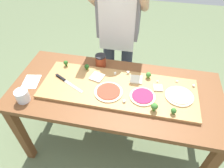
# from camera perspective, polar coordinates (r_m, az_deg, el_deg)

# --- Properties ---
(ground_plane) EXTENTS (8.00, 8.00, 0.00)m
(ground_plane) POSITION_cam_1_polar(r_m,az_deg,el_deg) (2.27, 0.71, -15.80)
(ground_plane) COLOR #60704C
(prep_table) EXTENTS (1.70, 0.77, 0.79)m
(prep_table) POSITION_cam_1_polar(r_m,az_deg,el_deg) (1.71, 0.91, -4.08)
(prep_table) COLOR brown
(prep_table) RESTS_ON ground
(cutting_board) EXTENTS (1.24, 0.44, 0.02)m
(cutting_board) POSITION_cam_1_polar(r_m,az_deg,el_deg) (1.62, 1.74, -1.28)
(cutting_board) COLOR #B27F47
(cutting_board) RESTS_ON prep_table
(chefs_knife) EXTENTS (0.29, 0.17, 0.02)m
(chefs_knife) POSITION_cam_1_polar(r_m,az_deg,el_deg) (1.71, -13.09, 0.95)
(chefs_knife) COLOR #B7BABF
(chefs_knife) RESTS_ON cutting_board
(pizza_whole_tomato_red) EXTENTS (0.22, 0.22, 0.02)m
(pizza_whole_tomato_red) POSITION_cam_1_polar(r_m,az_deg,el_deg) (1.57, -0.99, -2.19)
(pizza_whole_tomato_red) COLOR beige
(pizza_whole_tomato_red) RESTS_ON cutting_board
(pizza_whole_cheese_artichoke) EXTENTS (0.22, 0.22, 0.02)m
(pizza_whole_cheese_artichoke) POSITION_cam_1_polar(r_m,az_deg,el_deg) (1.62, 18.44, -3.19)
(pizza_whole_cheese_artichoke) COLOR beige
(pizza_whole_cheese_artichoke) RESTS_ON cutting_board
(pizza_whole_beet_magenta) EXTENTS (0.20, 0.20, 0.02)m
(pizza_whole_beet_magenta) POSITION_cam_1_polar(r_m,az_deg,el_deg) (1.55, 8.63, -3.44)
(pizza_whole_beet_magenta) COLOR beige
(pizza_whole_beet_magenta) RESTS_ON cutting_board
(pizza_slice_near_right) EXTENTS (0.08, 0.08, 0.01)m
(pizza_slice_near_right) POSITION_cam_1_polar(r_m,az_deg,el_deg) (1.64, 12.84, -1.07)
(pizza_slice_near_right) COLOR beige
(pizza_slice_near_right) RESTS_ON cutting_board
(pizza_slice_far_right) EXTENTS (0.13, 0.13, 0.01)m
(pizza_slice_far_right) POSITION_cam_1_polar(r_m,az_deg,el_deg) (1.70, -4.24, 1.97)
(pizza_slice_far_right) COLOR beige
(pizza_slice_far_right) RESTS_ON cutting_board
(pizza_slice_center) EXTENTS (0.10, 0.10, 0.01)m
(pizza_slice_center) POSITION_cam_1_polar(r_m,az_deg,el_deg) (1.69, 6.81, 1.29)
(pizza_slice_center) COLOR beige
(pizza_slice_center) RESTS_ON cutting_board
(broccoli_floret_center_left) EXTENTS (0.05, 0.05, 0.07)m
(broccoli_floret_center_left) POSITION_cam_1_polar(r_m,az_deg,el_deg) (1.46, 11.87, -6.26)
(broccoli_floret_center_left) COLOR #487A23
(broccoli_floret_center_left) RESTS_ON cutting_board
(broccoli_floret_center_right) EXTENTS (0.04, 0.04, 0.05)m
(broccoli_floret_center_right) POSITION_cam_1_polar(r_m,az_deg,el_deg) (1.48, 17.01, -7.25)
(broccoli_floret_center_right) COLOR #3F7220
(broccoli_floret_center_right) RESTS_ON cutting_board
(broccoli_floret_front_left) EXTENTS (0.04, 0.04, 0.05)m
(broccoli_floret_front_left) POSITION_cam_1_polar(r_m,az_deg,el_deg) (1.85, -12.92, 5.83)
(broccoli_floret_front_left) COLOR #366618
(broccoli_floret_front_left) RESTS_ON cutting_board
(broccoli_floret_front_mid) EXTENTS (0.04, 0.04, 0.06)m
(broccoli_floret_front_mid) POSITION_cam_1_polar(r_m,az_deg,el_deg) (1.70, 10.25, 2.56)
(broccoli_floret_front_mid) COLOR #487A23
(broccoli_floret_front_mid) RESTS_ON cutting_board
(broccoli_floret_back_right) EXTENTS (0.04, 0.04, 0.05)m
(broccoli_floret_back_right) POSITION_cam_1_polar(r_m,az_deg,el_deg) (1.78, -7.14, 4.88)
(broccoli_floret_back_right) COLOR #2C5915
(broccoli_floret_back_right) RESTS_ON cutting_board
(cheese_crumble_a) EXTENTS (0.02, 0.02, 0.01)m
(cheese_crumble_a) POSITION_cam_1_polar(r_m,az_deg,el_deg) (1.74, 17.83, 0.72)
(cheese_crumble_a) COLOR white
(cheese_crumble_a) RESTS_ON cutting_board
(cheese_crumble_b) EXTENTS (0.02, 0.02, 0.02)m
(cheese_crumble_b) POSITION_cam_1_polar(r_m,az_deg,el_deg) (1.73, 0.89, 3.01)
(cheese_crumble_b) COLOR white
(cheese_crumble_b) RESTS_ON cutting_board
(cheese_crumble_c) EXTENTS (0.03, 0.03, 0.02)m
(cheese_crumble_c) POSITION_cam_1_polar(r_m,az_deg,el_deg) (1.50, 3.42, -4.86)
(cheese_crumble_c) COLOR white
(cheese_crumble_c) RESTS_ON cutting_board
(cheese_crumble_d) EXTENTS (0.02, 0.02, 0.02)m
(cheese_crumble_d) POSITION_cam_1_polar(r_m,az_deg,el_deg) (1.74, 22.00, -0.46)
(cheese_crumble_d) COLOR silver
(cheese_crumble_d) RESTS_ON cutting_board
(cheese_crumble_e) EXTENTS (0.01, 0.01, 0.01)m
(cheese_crumble_e) POSITION_cam_1_polar(r_m,az_deg,el_deg) (1.70, 12.68, 0.74)
(cheese_crumble_e) COLOR white
(cheese_crumble_e) RESTS_ON cutting_board
(cheese_crumble_f) EXTENTS (0.02, 0.02, 0.02)m
(cheese_crumble_f) POSITION_cam_1_polar(r_m,az_deg,el_deg) (1.74, 4.52, 3.22)
(cheese_crumble_f) COLOR silver
(cheese_crumble_f) RESTS_ON cutting_board
(flour_cup) EXTENTS (0.10, 0.10, 0.10)m
(flour_cup) POSITION_cam_1_polar(r_m,az_deg,el_deg) (1.67, -23.92, -3.20)
(flour_cup) COLOR white
(flour_cup) RESTS_ON prep_table
(sauce_jar) EXTENTS (0.10, 0.10, 0.11)m
(sauce_jar) POSITION_cam_1_polar(r_m,az_deg,el_deg) (1.83, -3.23, 6.58)
(sauce_jar) COLOR #99381E
(sauce_jar) RESTS_ON prep_table
(recipe_note) EXTENTS (0.16, 0.19, 0.00)m
(recipe_note) POSITION_cam_1_polar(r_m,az_deg,el_deg) (1.83, -21.85, 0.65)
(recipe_note) COLOR white
(recipe_note) RESTS_ON prep_table
(cook_center) EXTENTS (0.54, 0.39, 1.67)m
(cook_center) POSITION_cam_1_polar(r_m,az_deg,el_deg) (2.05, 1.81, 15.95)
(cook_center) COLOR #333847
(cook_center) RESTS_ON ground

